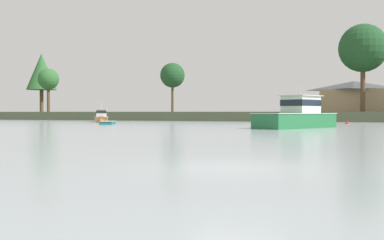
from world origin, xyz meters
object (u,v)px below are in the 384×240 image
Objects in this scene: cruiser_wood at (101,119)px; cruiser_green at (302,121)px; mooring_buoy_red at (347,123)px; dinghy_teal at (108,123)px.

cruiser_green is at bearing -25.83° from cruiser_wood.
cruiser_green reaches higher than cruiser_wood.
cruiser_wood is 34.72m from mooring_buoy_red.
dinghy_teal is 7.73× the size of mooring_buoy_red.
cruiser_wood reaches higher than mooring_buoy_red.
mooring_buoy_red is (26.93, 14.09, -0.06)m from dinghy_teal.
dinghy_teal is 0.58× the size of cruiser_wood.
cruiser_green is at bearing -99.74° from mooring_buoy_red.
cruiser_green is 34.90m from cruiser_wood.
mooring_buoy_red is at bearing 5.31° from cruiser_wood.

